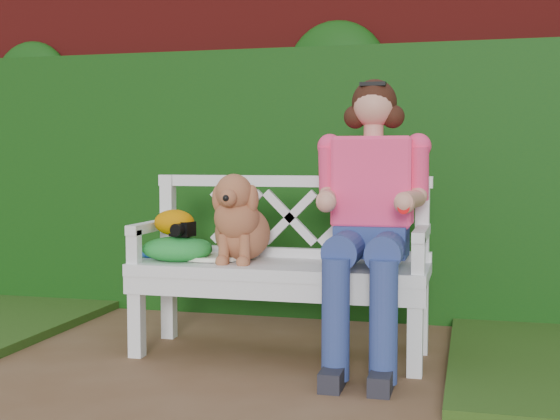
# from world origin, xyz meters

# --- Properties ---
(ground) EXTENTS (60.00, 60.00, 0.00)m
(ground) POSITION_xyz_m (0.00, 0.00, 0.00)
(ground) COLOR brown
(brick_wall) EXTENTS (10.00, 0.30, 2.20)m
(brick_wall) POSITION_xyz_m (0.00, 1.90, 1.10)
(brick_wall) COLOR maroon
(brick_wall) RESTS_ON ground
(ivy_hedge) EXTENTS (10.00, 0.18, 1.70)m
(ivy_hedge) POSITION_xyz_m (0.00, 1.68, 0.85)
(ivy_hedge) COLOR #133F0B
(ivy_hedge) RESTS_ON ground
(garden_bench) EXTENTS (1.60, 0.66, 0.48)m
(garden_bench) POSITION_xyz_m (0.25, 0.70, 0.24)
(garden_bench) COLOR white
(garden_bench) RESTS_ON ground
(seated_woman) EXTENTS (0.76, 0.90, 1.38)m
(seated_woman) POSITION_xyz_m (0.72, 0.68, 0.69)
(seated_woman) COLOR #D53C46
(seated_woman) RESTS_ON ground
(dog) EXTENTS (0.35, 0.45, 0.46)m
(dog) POSITION_xyz_m (0.04, 0.70, 0.71)
(dog) COLOR #AA7224
(dog) RESTS_ON garden_bench
(tennis_racket) EXTENTS (0.69, 0.51, 0.03)m
(tennis_racket) POSITION_xyz_m (-0.16, 0.70, 0.50)
(tennis_racket) COLOR silver
(tennis_racket) RESTS_ON garden_bench
(green_bag) EXTENTS (0.45, 0.40, 0.13)m
(green_bag) POSITION_xyz_m (-0.29, 0.64, 0.54)
(green_bag) COLOR #20811E
(green_bag) RESTS_ON garden_bench
(camera_item) EXTENTS (0.13, 0.11, 0.08)m
(camera_item) POSITION_xyz_m (-0.26, 0.65, 0.65)
(camera_item) COLOR black
(camera_item) RESTS_ON green_bag
(baseball_glove) EXTENTS (0.26, 0.22, 0.14)m
(baseball_glove) POSITION_xyz_m (-0.31, 0.67, 0.68)
(baseball_glove) COLOR #BB6F00
(baseball_glove) RESTS_ON green_bag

